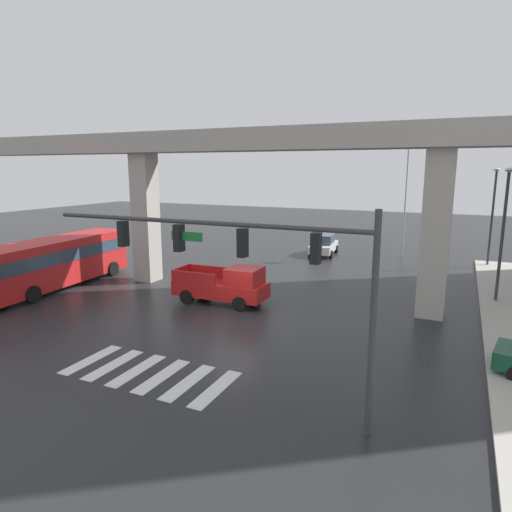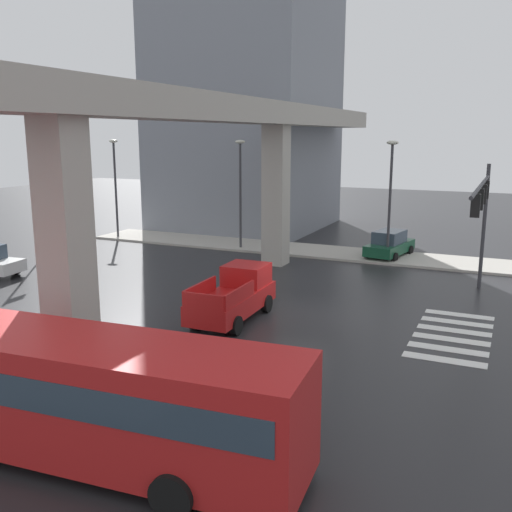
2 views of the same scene
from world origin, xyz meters
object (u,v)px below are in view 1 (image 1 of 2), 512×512
(street_lamp_far_north, at_px, (493,205))
(city_bus, at_px, (55,260))
(street_lamp_mid_block, at_px, (504,220))
(traffic_signal_mast, at_px, (247,257))
(flagpole, at_px, (407,188))
(pickup_truck, at_px, (225,286))
(sedan_white, at_px, (324,245))

(street_lamp_far_north, bearing_deg, city_bus, -143.75)
(city_bus, xyz_separation_m, street_lamp_mid_block, (24.33, 7.69, 2.83))
(traffic_signal_mast, distance_m, flagpole, 26.45)
(city_bus, distance_m, flagpole, 26.46)
(city_bus, distance_m, traffic_signal_mast, 18.59)
(pickup_truck, height_order, sedan_white, pickup_truck)
(pickup_truck, xyz_separation_m, traffic_signal_mast, (5.72, -9.05, 3.68))
(street_lamp_mid_block, height_order, flagpole, flagpole)
(sedan_white, height_order, traffic_signal_mast, traffic_signal_mast)
(pickup_truck, distance_m, flagpole, 19.33)
(sedan_white, xyz_separation_m, street_lamp_far_north, (12.45, 0.60, 3.70))
(street_lamp_mid_block, bearing_deg, traffic_signal_mast, -116.49)
(city_bus, xyz_separation_m, sedan_white, (11.88, 17.24, -0.87))
(pickup_truck, distance_m, street_lamp_far_north, 21.40)
(sedan_white, bearing_deg, city_bus, -124.56)
(pickup_truck, relative_size, sedan_white, 1.16)
(street_lamp_far_north, bearing_deg, sedan_white, -177.26)
(sedan_white, xyz_separation_m, street_lamp_mid_block, (12.45, -9.55, 3.70))
(street_lamp_mid_block, bearing_deg, pickup_truck, -155.01)
(street_lamp_mid_block, distance_m, flagpole, 12.76)
(city_bus, relative_size, sedan_white, 2.47)
(pickup_truck, height_order, traffic_signal_mast, traffic_signal_mast)
(city_bus, height_order, street_lamp_far_north, street_lamp_far_north)
(traffic_signal_mast, height_order, street_lamp_mid_block, street_lamp_mid_block)
(pickup_truck, xyz_separation_m, city_bus, (-11.01, -1.48, 0.73))
(pickup_truck, relative_size, flagpole, 0.53)
(city_bus, distance_m, street_lamp_far_north, 30.30)
(city_bus, height_order, street_lamp_mid_block, street_lamp_mid_block)
(traffic_signal_mast, height_order, street_lamp_far_north, street_lamp_far_north)
(pickup_truck, bearing_deg, flagpole, 67.52)
(flagpole, bearing_deg, pickup_truck, -112.48)
(pickup_truck, bearing_deg, street_lamp_far_north, 50.84)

